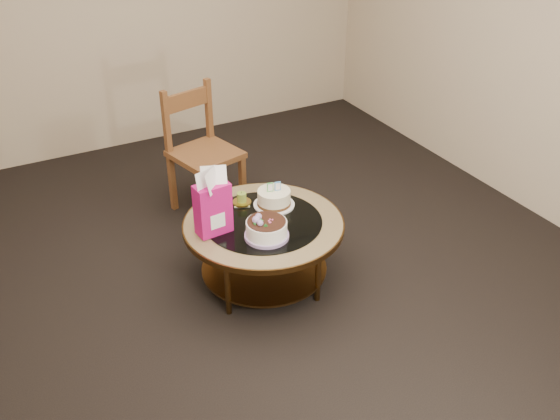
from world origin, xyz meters
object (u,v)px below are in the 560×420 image
coffee_table (264,232)px  gift_bag (212,202)px  decorated_cake (266,230)px  cream_cake (274,198)px  dining_chair (202,151)px

coffee_table → gift_bag: size_ratio=2.43×
decorated_cake → gift_bag: size_ratio=0.64×
coffee_table → decorated_cake: decorated_cake is taller
coffee_table → gift_bag: 0.43m
gift_bag → cream_cake: bearing=7.5°
decorated_cake → gift_bag: (-0.25, 0.21, 0.16)m
gift_bag → decorated_cake: bearing=-44.3°
coffee_table → dining_chair: bearing=89.4°
cream_cake → dining_chair: 0.92m
decorated_cake → dining_chair: bearing=86.3°
decorated_cake → coffee_table: bearing=68.7°
decorated_cake → gift_bag: gift_bag is taller
decorated_cake → gift_bag: bearing=140.9°
cream_cake → dining_chair: dining_chair is taller
cream_cake → gift_bag: 0.50m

